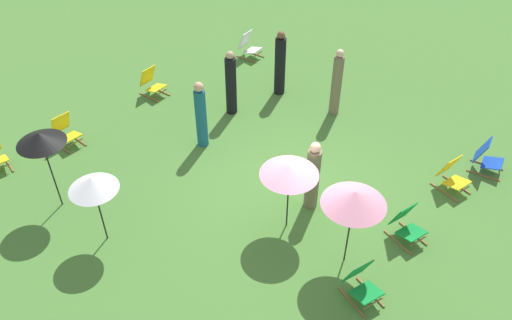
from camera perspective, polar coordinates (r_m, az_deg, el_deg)
ground_plane at (r=11.41m, az=4.33°, el=-4.63°), size 40.00×40.00×0.00m
deckchair_0 at (r=9.67m, az=11.60°, el=-13.20°), size 0.65×0.86×0.83m
deckchair_1 at (r=10.83m, az=16.32°, el=-6.84°), size 0.63×0.84×0.83m
deckchair_2 at (r=14.91m, az=-11.44°, el=8.35°), size 0.56×0.81×0.83m
deckchair_5 at (r=13.07m, az=24.15°, el=0.23°), size 0.66×0.86×0.83m
deckchair_6 at (r=12.26m, az=20.86°, el=-1.61°), size 0.61×0.83×0.83m
deckchair_7 at (r=16.54m, az=-0.81°, el=12.49°), size 0.59×0.83×0.83m
deckchair_8 at (r=13.58m, az=-20.31°, el=3.00°), size 0.51×0.78×0.83m
umbrella_0 at (r=9.22m, az=10.83°, el=-4.14°), size 1.18×1.18×1.82m
umbrella_1 at (r=10.04m, az=-17.63°, el=-2.49°), size 0.95×0.95×1.66m
umbrella_2 at (r=9.86m, az=3.71°, el=-1.13°), size 1.16×1.16×1.63m
umbrella_3 at (r=10.98m, az=-22.75°, el=2.21°), size 0.98×0.98×1.94m
person_0 at (r=14.44m, az=2.67°, el=10.49°), size 0.42×0.42×1.89m
person_1 at (r=12.48m, az=-6.11°, el=4.92°), size 0.36×0.36×1.79m
person_2 at (r=13.70m, az=8.90°, el=8.33°), size 0.33×0.33×1.90m
person_3 at (r=10.82m, az=6.28°, el=-1.85°), size 0.30×0.30×1.70m
person_4 at (r=13.62m, az=-2.79°, el=8.36°), size 0.32×0.32×1.82m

